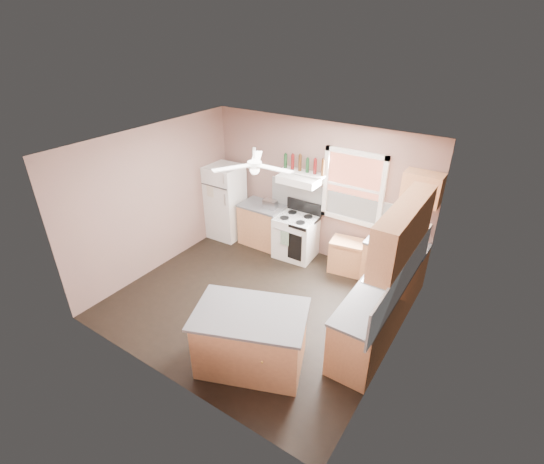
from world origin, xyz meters
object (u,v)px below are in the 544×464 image
Objects in this scene: refrigerator at (226,202)px; stove at (296,237)px; toaster at (270,204)px; cart at (347,256)px; island at (251,340)px.

refrigerator is 1.87× the size of stove.
toaster is at bearing 2.54° from refrigerator.
cart is at bearing -1.46° from toaster.
stove is (1.71, 0.09, -0.38)m from refrigerator.
island is (0.95, -2.81, 0.00)m from stove.
refrigerator is 1.15× the size of island.
cart is 2.88m from island.
stove is 2.96m from island.
refrigerator is 3.82m from island.
stove is at bearing 173.72° from cart.
refrigerator is at bearing 179.32° from stove.
island reaches higher than cart.
refrigerator reaches higher than toaster.
refrigerator is 1.11m from toaster.
refrigerator is at bearing -178.29° from toaster.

